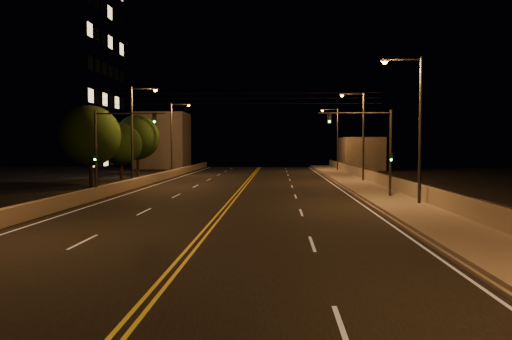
{
  "coord_description": "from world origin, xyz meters",
  "views": [
    {
      "loc": [
        3.16,
        -8.66,
        3.81
      ],
      "look_at": [
        2.0,
        18.0,
        2.5
      ],
      "focal_mm": 35.0,
      "sensor_mm": 36.0,
      "label": 1
    }
  ],
  "objects_px": {
    "streetlight_3": "(336,135)",
    "tree_0": "(90,136)",
    "streetlight_2": "(361,131)",
    "tree_2": "(137,137)",
    "building_tower": "(17,56)",
    "traffic_signal_left": "(109,144)",
    "streetlight_5": "(135,129)",
    "traffic_signal_right": "(376,143)",
    "streetlight_6": "(174,134)",
    "streetlight_1": "(416,121)",
    "tree_1": "(121,144)"
  },
  "relations": [
    {
      "from": "traffic_signal_left",
      "to": "tree_1",
      "type": "relative_size",
      "value": 1.0
    },
    {
      "from": "streetlight_1",
      "to": "traffic_signal_left",
      "type": "height_order",
      "value": "streetlight_1"
    },
    {
      "from": "streetlight_3",
      "to": "building_tower",
      "type": "height_order",
      "value": "building_tower"
    },
    {
      "from": "tree_0",
      "to": "streetlight_3",
      "type": "bearing_deg",
      "value": 47.43
    },
    {
      "from": "streetlight_6",
      "to": "building_tower",
      "type": "distance_m",
      "value": 23.59
    },
    {
      "from": "building_tower",
      "to": "traffic_signal_left",
      "type": "bearing_deg",
      "value": -53.08
    },
    {
      "from": "streetlight_6",
      "to": "streetlight_5",
      "type": "bearing_deg",
      "value": -90.0
    },
    {
      "from": "streetlight_2",
      "to": "tree_2",
      "type": "bearing_deg",
      "value": 154.43
    },
    {
      "from": "streetlight_5",
      "to": "streetlight_1",
      "type": "bearing_deg",
      "value": -34.18
    },
    {
      "from": "tree_0",
      "to": "tree_2",
      "type": "bearing_deg",
      "value": 93.05
    },
    {
      "from": "streetlight_3",
      "to": "tree_1",
      "type": "bearing_deg",
      "value": -146.37
    },
    {
      "from": "streetlight_5",
      "to": "tree_1",
      "type": "distance_m",
      "value": 10.95
    },
    {
      "from": "traffic_signal_right",
      "to": "tree_0",
      "type": "xyz_separation_m",
      "value": [
        -23.89,
        9.71,
        0.75
      ]
    },
    {
      "from": "traffic_signal_left",
      "to": "tree_2",
      "type": "bearing_deg",
      "value": 102.06
    },
    {
      "from": "streetlight_1",
      "to": "tree_0",
      "type": "bearing_deg",
      "value": 151.06
    },
    {
      "from": "streetlight_3",
      "to": "traffic_signal_right",
      "type": "relative_size",
      "value": 1.46
    },
    {
      "from": "streetlight_1",
      "to": "streetlight_2",
      "type": "xyz_separation_m",
      "value": [
        0.0,
        20.04,
        0.0
      ]
    },
    {
      "from": "streetlight_1",
      "to": "tree_0",
      "type": "xyz_separation_m",
      "value": [
        -25.4,
        14.05,
        -0.59
      ]
    },
    {
      "from": "streetlight_2",
      "to": "building_tower",
      "type": "bearing_deg",
      "value": 161.95
    },
    {
      "from": "traffic_signal_right",
      "to": "tree_0",
      "type": "bearing_deg",
      "value": 157.89
    },
    {
      "from": "streetlight_1",
      "to": "tree_0",
      "type": "relative_size",
      "value": 1.23
    },
    {
      "from": "traffic_signal_right",
      "to": "building_tower",
      "type": "relative_size",
      "value": 0.19
    },
    {
      "from": "streetlight_5",
      "to": "tree_1",
      "type": "relative_size",
      "value": 1.46
    },
    {
      "from": "streetlight_1",
      "to": "traffic_signal_left",
      "type": "xyz_separation_m",
      "value": [
        -20.34,
        4.34,
        -1.33
      ]
    },
    {
      "from": "tree_0",
      "to": "streetlight_5",
      "type": "bearing_deg",
      "value": 7.45
    },
    {
      "from": "streetlight_1",
      "to": "traffic_signal_left",
      "type": "bearing_deg",
      "value": 167.95
    },
    {
      "from": "streetlight_1",
      "to": "streetlight_5",
      "type": "distance_m",
      "value": 25.92
    },
    {
      "from": "streetlight_1",
      "to": "traffic_signal_left",
      "type": "relative_size",
      "value": 1.46
    },
    {
      "from": "streetlight_3",
      "to": "streetlight_6",
      "type": "relative_size",
      "value": 1.0
    },
    {
      "from": "tree_0",
      "to": "tree_1",
      "type": "relative_size",
      "value": 1.19
    },
    {
      "from": "streetlight_3",
      "to": "traffic_signal_right",
      "type": "distance_m",
      "value": 37.41
    },
    {
      "from": "streetlight_1",
      "to": "tree_2",
      "type": "distance_m",
      "value": 41.99
    },
    {
      "from": "streetlight_1",
      "to": "streetlight_2",
      "type": "relative_size",
      "value": 1.0
    },
    {
      "from": "traffic_signal_left",
      "to": "tree_0",
      "type": "xyz_separation_m",
      "value": [
        -5.06,
        9.71,
        0.75
      ]
    },
    {
      "from": "traffic_signal_right",
      "to": "tree_2",
      "type": "xyz_separation_m",
      "value": [
        -24.88,
        28.32,
        0.92
      ]
    },
    {
      "from": "streetlight_2",
      "to": "streetlight_3",
      "type": "height_order",
      "value": "same"
    },
    {
      "from": "streetlight_5",
      "to": "streetlight_6",
      "type": "distance_m",
      "value": 17.0
    },
    {
      "from": "tree_1",
      "to": "tree_2",
      "type": "relative_size",
      "value": 0.81
    },
    {
      "from": "tree_2",
      "to": "streetlight_3",
      "type": "bearing_deg",
      "value": 18.9
    },
    {
      "from": "traffic_signal_left",
      "to": "tree_0",
      "type": "bearing_deg",
      "value": 117.52
    },
    {
      "from": "streetlight_3",
      "to": "tree_2",
      "type": "height_order",
      "value": "streetlight_3"
    },
    {
      "from": "traffic_signal_left",
      "to": "streetlight_1",
      "type": "bearing_deg",
      "value": -12.05
    },
    {
      "from": "traffic_signal_right",
      "to": "tree_2",
      "type": "distance_m",
      "value": 37.71
    },
    {
      "from": "streetlight_1",
      "to": "streetlight_5",
      "type": "relative_size",
      "value": 1.0
    },
    {
      "from": "streetlight_3",
      "to": "streetlight_6",
      "type": "distance_m",
      "value": 23.72
    },
    {
      "from": "streetlight_3",
      "to": "tree_0",
      "type": "bearing_deg",
      "value": -132.57
    },
    {
      "from": "streetlight_5",
      "to": "traffic_signal_right",
      "type": "xyz_separation_m",
      "value": [
        19.94,
        -10.22,
        -1.33
      ]
    },
    {
      "from": "streetlight_1",
      "to": "streetlight_3",
      "type": "relative_size",
      "value": 1.0
    },
    {
      "from": "streetlight_3",
      "to": "traffic_signal_right",
      "type": "height_order",
      "value": "streetlight_3"
    },
    {
      "from": "streetlight_6",
      "to": "building_tower",
      "type": "bearing_deg",
      "value": 173.67
    }
  ]
}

